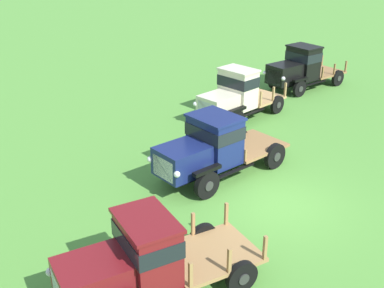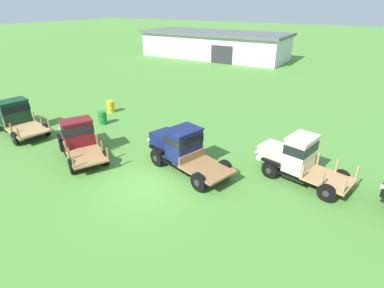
% 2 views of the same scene
% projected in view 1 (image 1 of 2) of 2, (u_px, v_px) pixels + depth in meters
% --- Properties ---
extents(ground_plane, '(240.00, 240.00, 0.00)m').
position_uv_depth(ground_plane, '(274.00, 203.00, 14.69)').
color(ground_plane, '#518E38').
extents(vintage_truck_second_in_line, '(4.92, 3.62, 2.07)m').
position_uv_depth(vintage_truck_second_in_line, '(140.00, 260.00, 10.45)').
color(vintage_truck_second_in_line, black).
rests_on(vintage_truck_second_in_line, ground).
extents(vintage_truck_midrow_center, '(5.29, 3.08, 2.18)m').
position_uv_depth(vintage_truck_midrow_center, '(210.00, 147.00, 15.67)').
color(vintage_truck_midrow_center, black).
rests_on(vintage_truck_midrow_center, ground).
extents(vintage_truck_far_side, '(4.72, 2.64, 2.23)m').
position_uv_depth(vintage_truck_far_side, '(235.00, 94.00, 20.66)').
color(vintage_truck_far_side, black).
rests_on(vintage_truck_far_side, ground).
extents(vintage_truck_back_of_row, '(5.09, 3.09, 2.25)m').
position_uv_depth(vintage_truck_back_of_row, '(299.00, 68.00, 24.57)').
color(vintage_truck_back_of_row, black).
rests_on(vintage_truck_back_of_row, ground).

